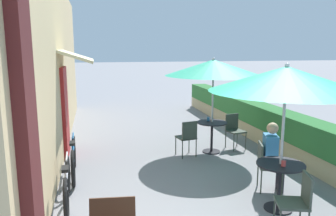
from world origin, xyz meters
The scene contains 15 objects.
cafe_facade_wall centered at (-2.54, 5.70, 2.09)m, with size 0.98×11.66×4.20m.
planter_hedge centered at (2.75, 5.73, 0.54)m, with size 0.60×10.66×1.01m.
patio_table_near centered at (1.07, 1.62, 0.54)m, with size 0.74×0.74×0.76m.
patio_umbrella_near centered at (1.07, 1.62, 2.08)m, with size 2.31×2.31×2.31m.
cafe_chair_near_left centered at (1.23, 2.32, 0.52)m, with size 0.51×0.51×0.87m.
seated_patron_near_left centered at (1.33, 2.28, 0.69)m, with size 0.48×0.43×1.25m.
cafe_chair_near_right centered at (0.91, 0.92, 0.52)m, with size 0.51×0.51×0.87m.
coffee_cup_near centered at (1.05, 1.51, 0.80)m, with size 0.07×0.07×0.09m.
patio_table_mid centered at (1.07, 4.62, 0.54)m, with size 0.74×0.74×0.76m.
patio_umbrella_mid centered at (1.07, 4.62, 2.08)m, with size 2.31×2.31×2.31m.
cafe_chair_mid_left centered at (1.75, 4.83, 0.52)m, with size 0.47×0.47×0.87m.
cafe_chair_mid_right centered at (0.38, 4.41, 0.52)m, with size 0.47×0.47×0.87m.
coffee_cup_mid centered at (1.02, 4.77, 0.80)m, with size 0.07×0.07×0.09m.
bicycle_leaning centered at (-2.20, 2.49, 0.35)m, with size 0.13×1.71×0.76m.
bicycle_second centered at (-2.16, 3.76, 0.36)m, with size 0.12×1.74×0.79m.
Camera 1 is at (-1.73, -2.71, 2.52)m, focal length 35.00 mm.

